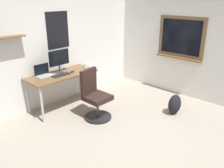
% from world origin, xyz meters
% --- Properties ---
extents(ground_plane, '(5.20, 5.20, 0.00)m').
position_xyz_m(ground_plane, '(0.00, 0.00, 0.00)').
color(ground_plane, '#9E9384').
rests_on(ground_plane, ground).
extents(wall_back, '(5.00, 0.30, 2.60)m').
position_xyz_m(wall_back, '(-0.01, 2.45, 1.30)').
color(wall_back, silver).
rests_on(wall_back, ground).
extents(wall_right, '(0.22, 5.00, 2.60)m').
position_xyz_m(wall_right, '(2.45, 0.03, 1.30)').
color(wall_right, silver).
rests_on(wall_right, ground).
extents(desk, '(1.41, 0.63, 0.74)m').
position_xyz_m(desk, '(0.07, 2.06, 0.66)').
color(desk, brown).
rests_on(desk, ground).
extents(office_chair, '(0.52, 0.52, 0.95)m').
position_xyz_m(office_chair, '(0.22, 1.25, 0.41)').
color(office_chair, black).
rests_on(office_chair, ground).
extents(laptop, '(0.31, 0.21, 0.23)m').
position_xyz_m(laptop, '(-0.25, 2.21, 0.79)').
color(laptop, '#ADAFB5').
rests_on(laptop, desk).
extents(monitor_primary, '(0.46, 0.17, 0.46)m').
position_xyz_m(monitor_primary, '(0.11, 2.16, 1.01)').
color(monitor_primary, '#38383D').
rests_on(monitor_primary, desk).
extents(keyboard, '(0.37, 0.13, 0.02)m').
position_xyz_m(keyboard, '(0.00, 1.98, 0.75)').
color(keyboard, black).
rests_on(keyboard, desk).
extents(computer_mouse, '(0.10, 0.06, 0.03)m').
position_xyz_m(computer_mouse, '(0.28, 1.98, 0.76)').
color(computer_mouse, '#262628').
rests_on(computer_mouse, desk).
extents(coffee_mug, '(0.08, 0.08, 0.09)m').
position_xyz_m(coffee_mug, '(0.68, 2.03, 0.79)').
color(coffee_mug, silver).
rests_on(coffee_mug, desk).
extents(backpack, '(0.32, 0.22, 0.40)m').
position_xyz_m(backpack, '(1.39, 0.21, 0.20)').
color(backpack, black).
rests_on(backpack, ground).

